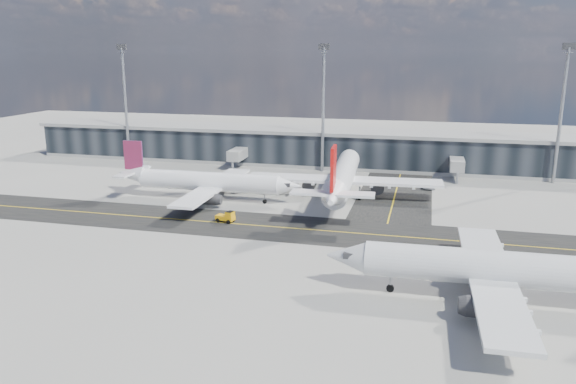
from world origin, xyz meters
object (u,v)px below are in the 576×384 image
airliner_af (206,182)px  baggage_tug (227,217)px  service_van (429,184)px  airliner_near (507,270)px  airliner_redtail (343,177)px

airliner_af → baggage_tug: 15.46m
baggage_tug → service_van: baggage_tug is taller
airliner_af → baggage_tug: bearing=33.8°
airliner_af → baggage_tug: size_ratio=10.83×
baggage_tug → service_van: 45.79m
airliner_af → service_van: (40.72, 20.05, -2.81)m
baggage_tug → airliner_af: bearing=-134.1°
airliner_near → service_van: airliner_near is taller
baggage_tug → service_van: size_ratio=0.63×
airliner_af → airliner_near: airliner_near is taller
airliner_near → airliner_redtail: bearing=30.0°
baggage_tug → airliner_redtail: bearing=152.3°
airliner_af → airliner_redtail: 25.64m
airliner_af → airliner_near: (49.16, -33.40, 0.38)m
airliner_near → baggage_tug: size_ratio=12.02×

